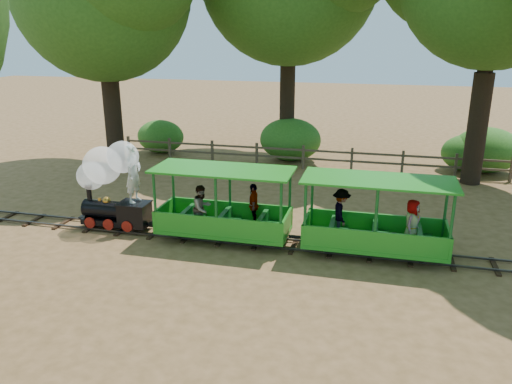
% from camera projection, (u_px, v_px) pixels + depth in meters
% --- Properties ---
extents(ground, '(90.00, 90.00, 0.00)m').
position_uv_depth(ground, '(293.00, 247.00, 13.35)').
color(ground, '#A27146').
rests_on(ground, ground).
extents(track, '(22.00, 1.00, 0.10)m').
position_uv_depth(track, '(293.00, 245.00, 13.33)').
color(track, '#3F3D3A').
rests_on(track, ground).
extents(locomotive, '(2.30, 1.08, 2.65)m').
position_uv_depth(locomotive, '(110.00, 178.00, 14.19)').
color(locomotive, black).
rests_on(locomotive, ground).
extents(carriage_front, '(3.74, 1.53, 1.95)m').
position_uv_depth(carriage_front, '(223.00, 213.00, 13.53)').
color(carriage_front, '#239220').
rests_on(carriage_front, track).
extents(carriage_rear, '(3.74, 1.53, 1.95)m').
position_uv_depth(carriage_rear, '(372.00, 225.00, 12.67)').
color(carriage_rear, '#239220').
rests_on(carriage_rear, track).
extents(fence, '(18.10, 0.10, 1.00)m').
position_uv_depth(fence, '(327.00, 157.00, 20.56)').
color(fence, brown).
rests_on(fence, ground).
extents(shrub_west, '(2.24, 1.72, 1.55)m').
position_uv_depth(shrub_west, '(161.00, 136.00, 23.55)').
color(shrub_west, '#2D6B1E').
rests_on(shrub_west, ground).
extents(shrub_mid_w, '(2.72, 2.09, 1.88)m').
position_uv_depth(shrub_mid_w, '(290.00, 140.00, 22.06)').
color(shrub_mid_w, '#2D6B1E').
rests_on(shrub_mid_w, ground).
extents(shrub_mid_e, '(2.20, 1.69, 1.52)m').
position_uv_depth(shrub_mid_e, '(469.00, 153.00, 20.40)').
color(shrub_mid_e, '#2D6B1E').
rests_on(shrub_mid_e, ground).
extents(shrub_east, '(2.66, 2.05, 1.84)m').
position_uv_depth(shrub_east, '(486.00, 150.00, 20.21)').
color(shrub_east, '#2D6B1E').
rests_on(shrub_east, ground).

